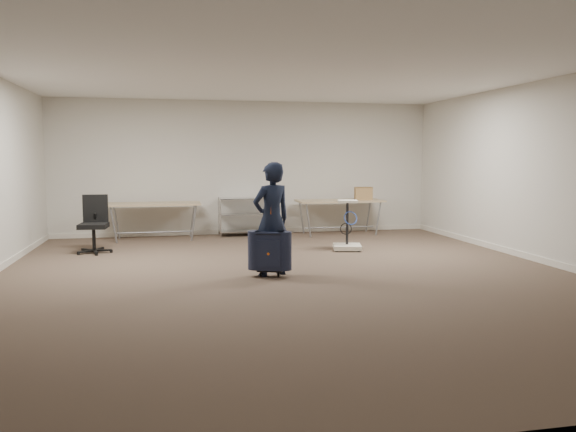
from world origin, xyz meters
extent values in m
plane|color=#4D3C2F|center=(0.00, 0.00, 0.00)|extent=(9.00, 9.00, 0.00)
plane|color=beige|center=(0.00, 4.50, 1.40)|extent=(8.00, 0.00, 8.00)
plane|color=beige|center=(0.00, -4.50, 1.40)|extent=(8.00, 0.00, 8.00)
plane|color=beige|center=(4.00, 0.00, 1.40)|extent=(0.00, 9.00, 9.00)
plane|color=white|center=(0.00, 0.00, 2.80)|extent=(8.00, 8.00, 0.00)
cube|color=silver|center=(0.00, 4.49, 0.05)|extent=(8.00, 0.02, 0.10)
cube|color=silver|center=(3.99, 0.00, 0.05)|extent=(0.02, 9.00, 0.10)
cube|color=#9C825F|center=(-1.90, 3.95, 0.71)|extent=(1.80, 0.75, 0.03)
cylinder|color=gray|center=(-1.90, 3.95, 0.15)|extent=(1.50, 0.02, 0.02)
cylinder|color=gray|center=(-2.65, 3.65, 0.35)|extent=(0.13, 0.04, 0.69)
cylinder|color=gray|center=(-1.15, 3.65, 0.35)|extent=(0.13, 0.04, 0.69)
cylinder|color=gray|center=(-2.65, 4.25, 0.35)|extent=(0.13, 0.04, 0.69)
cylinder|color=gray|center=(-1.15, 4.25, 0.35)|extent=(0.13, 0.04, 0.69)
cube|color=#9C825F|center=(1.90, 3.95, 0.71)|extent=(1.80, 0.75, 0.03)
cylinder|color=gray|center=(1.90, 3.95, 0.15)|extent=(1.50, 0.02, 0.02)
cylinder|color=gray|center=(1.15, 3.65, 0.35)|extent=(0.13, 0.04, 0.69)
cylinder|color=gray|center=(2.65, 3.65, 0.35)|extent=(0.13, 0.04, 0.69)
cylinder|color=gray|center=(1.15, 4.25, 0.35)|extent=(0.13, 0.04, 0.69)
cylinder|color=gray|center=(2.65, 4.25, 0.35)|extent=(0.13, 0.04, 0.69)
cylinder|color=silver|center=(-0.60, 3.98, 0.40)|extent=(0.02, 0.02, 0.80)
cylinder|color=silver|center=(0.60, 3.98, 0.40)|extent=(0.02, 0.02, 0.80)
cylinder|color=silver|center=(-0.60, 4.42, 0.40)|extent=(0.02, 0.02, 0.80)
cylinder|color=silver|center=(0.60, 4.42, 0.40)|extent=(0.02, 0.02, 0.80)
cube|color=silver|center=(0.00, 4.20, 0.10)|extent=(1.20, 0.45, 0.02)
cube|color=silver|center=(0.00, 4.20, 0.45)|extent=(1.20, 0.45, 0.02)
cube|color=silver|center=(0.00, 4.20, 0.78)|extent=(1.20, 0.45, 0.01)
imported|color=black|center=(-0.23, 0.19, 0.78)|extent=(0.67, 0.56, 1.56)
cube|color=#151D30|center=(-0.27, 0.09, 0.36)|extent=(0.43, 0.33, 0.52)
cube|color=black|center=(-0.26, 0.11, 0.09)|extent=(0.38, 0.26, 0.03)
cylinder|color=black|center=(-0.39, 0.13, 0.04)|extent=(0.05, 0.08, 0.07)
cylinder|color=black|center=(-0.16, 0.05, 0.04)|extent=(0.05, 0.08, 0.07)
torus|color=black|center=(-0.27, 0.09, 0.66)|extent=(0.16, 0.08, 0.17)
cube|color=#ED590C|center=(-0.26, 0.11, 0.85)|extent=(0.04, 0.02, 0.40)
cylinder|color=black|center=(-2.87, 2.58, 0.04)|extent=(0.60, 0.60, 0.09)
cylinder|color=black|center=(-2.87, 2.58, 0.25)|extent=(0.06, 0.06, 0.40)
cube|color=black|center=(-2.87, 2.58, 0.47)|extent=(0.49, 0.49, 0.08)
cube|color=black|center=(-2.86, 2.79, 0.75)|extent=(0.42, 0.09, 0.48)
cube|color=beige|center=(1.44, 1.99, 0.06)|extent=(0.58, 0.58, 0.08)
cylinder|color=black|center=(1.25, 1.80, 0.02)|extent=(0.06, 0.06, 0.04)
cylinder|color=black|center=(1.44, 2.04, 0.48)|extent=(0.05, 0.05, 0.77)
cube|color=beige|center=(1.44, 1.99, 0.86)|extent=(0.39, 0.36, 0.04)
torus|color=blue|center=(1.49, 1.92, 0.57)|extent=(0.26, 0.15, 0.24)
cube|color=#986B46|center=(2.41, 3.92, 0.86)|extent=(0.40, 0.33, 0.27)
camera|label=1|loc=(-1.56, -7.34, 1.63)|focal=35.00mm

